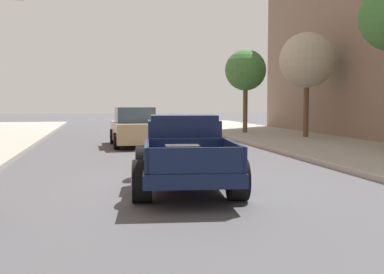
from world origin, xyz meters
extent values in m
plane|color=#47474C|center=(0.00, 0.00, 0.00)|extent=(140.00, 140.00, 0.00)
cube|color=#0F1938|center=(-0.07, -0.72, 0.54)|extent=(2.26, 5.06, 0.24)
cube|color=#0F1938|center=(-0.03, -0.38, 1.06)|extent=(1.67, 1.25, 0.80)
cube|color=#0F1938|center=(-0.04, -0.43, 1.52)|extent=(1.52, 1.08, 0.12)
cube|color=#3D4C5B|center=(0.02, 0.19, 1.22)|extent=(1.32, 0.18, 0.44)
cube|color=#0F1938|center=(0.10, 0.92, 0.92)|extent=(1.47, 1.63, 0.52)
cube|color=silver|center=(0.18, 1.71, 0.90)|extent=(0.69, 0.17, 0.47)
cube|color=#0F1938|center=(-0.21, -2.12, 0.68)|extent=(1.90, 2.26, 0.04)
cube|color=#0F1938|center=(-1.02, -2.03, 0.90)|extent=(0.30, 2.10, 0.44)
cube|color=#0F1938|center=(0.59, -2.20, 0.90)|extent=(0.30, 2.10, 0.44)
cube|color=#0F1938|center=(-0.32, -3.12, 0.90)|extent=(1.62, 0.25, 0.44)
cube|color=#0F1938|center=(-0.11, -1.11, 0.90)|extent=(1.62, 0.25, 0.44)
cylinder|color=black|center=(-0.82, 0.71, 0.40)|extent=(0.44, 0.83, 0.80)
cylinder|color=silver|center=(-1.01, 0.73, 0.40)|extent=(0.08, 0.65, 0.66)
cylinder|color=silver|center=(-1.02, 0.73, 0.40)|extent=(0.04, 0.24, 0.24)
cylinder|color=black|center=(0.96, 0.52, 0.40)|extent=(0.44, 0.83, 0.80)
cylinder|color=silver|center=(1.15, 0.50, 0.40)|extent=(0.08, 0.65, 0.66)
cylinder|color=silver|center=(1.16, 0.50, 0.40)|extent=(0.04, 0.24, 0.24)
cylinder|color=black|center=(-1.10, -1.97, 0.40)|extent=(0.44, 0.83, 0.80)
cylinder|color=silver|center=(-1.29, -1.95, 0.40)|extent=(0.08, 0.65, 0.66)
cylinder|color=silver|center=(-1.30, -1.95, 0.40)|extent=(0.04, 0.24, 0.24)
cylinder|color=black|center=(0.68, -2.16, 0.40)|extent=(0.44, 0.83, 0.80)
cylinder|color=silver|center=(0.87, -2.18, 0.40)|extent=(0.08, 0.65, 0.66)
cylinder|color=silver|center=(0.88, -2.18, 0.40)|extent=(0.04, 0.24, 0.24)
cube|color=#2D2D33|center=(-0.43, -2.45, 0.90)|extent=(0.64, 0.50, 0.40)
cube|color=#3D2D1E|center=(-0.43, -2.45, 0.90)|extent=(0.62, 0.11, 0.42)
cube|color=brown|center=(0.04, -1.84, 0.84)|extent=(0.45, 0.33, 0.28)
cube|color=tan|center=(-0.39, 9.44, 0.61)|extent=(1.83, 4.34, 0.80)
cube|color=#384C5B|center=(-0.38, 9.29, 1.33)|extent=(1.57, 2.04, 0.64)
cylinder|color=black|center=(-1.24, 10.71, 0.33)|extent=(0.24, 0.67, 0.66)
cylinder|color=black|center=(0.41, 10.75, 0.33)|extent=(0.24, 0.67, 0.66)
cylinder|color=black|center=(-1.18, 8.13, 0.33)|extent=(0.24, 0.67, 0.66)
cylinder|color=black|center=(0.47, 8.17, 0.33)|extent=(0.24, 0.67, 0.66)
cylinder|color=brown|center=(8.19, 11.11, 1.52)|extent=(0.26, 0.26, 2.74)
sphere|color=#ADA893|center=(8.19, 11.11, 3.91)|extent=(2.71, 2.71, 2.71)
cylinder|color=brown|center=(6.29, 14.96, 1.47)|extent=(0.26, 0.26, 2.64)
sphere|color=#3D7538|center=(6.29, 14.96, 3.66)|extent=(2.31, 2.31, 2.31)
camera|label=1|loc=(-1.90, -10.70, 1.87)|focal=44.34mm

